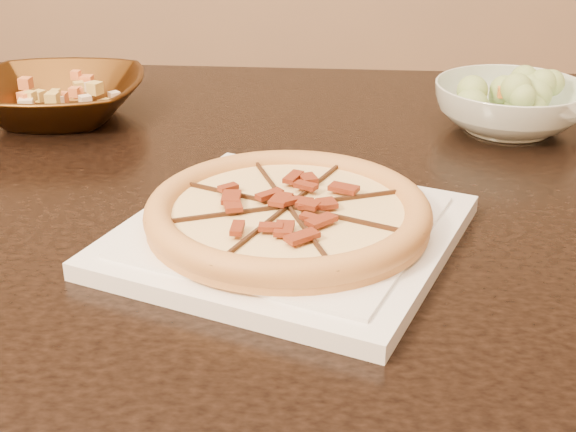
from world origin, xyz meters
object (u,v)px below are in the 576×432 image
object	(u,v)px
salad_bowl	(509,107)
pizza	(288,212)
plate	(288,234)
dining_table	(218,243)
bronze_bowl	(58,99)

from	to	relation	value
salad_bowl	pizza	bearing A→B (deg)	-125.66
plate	pizza	xyz separation A→B (m)	(-0.00, 0.00, 0.02)
dining_table	salad_bowl	xyz separation A→B (m)	(0.37, 0.21, 0.12)
dining_table	pizza	world-z (taller)	pizza
bronze_bowl	salad_bowl	size ratio (longest dim) A/B	1.18
dining_table	pizza	size ratio (longest dim) A/B	5.53
dining_table	plate	size ratio (longest dim) A/B	3.98
plate	salad_bowl	world-z (taller)	salad_bowl
bronze_bowl	salad_bowl	xyz separation A→B (m)	(0.63, 0.02, 0.00)
pizza	bronze_bowl	size ratio (longest dim) A/B	1.16
pizza	salad_bowl	distance (m)	0.45
dining_table	salad_bowl	size ratio (longest dim) A/B	7.58
pizza	bronze_bowl	distance (m)	0.50
bronze_bowl	pizza	bearing A→B (deg)	-43.94
salad_bowl	dining_table	bearing A→B (deg)	-150.94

